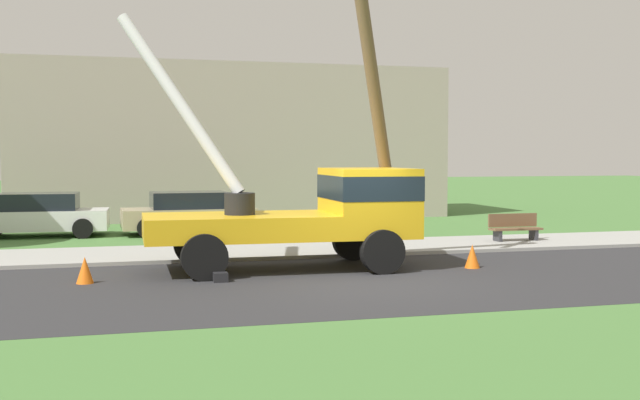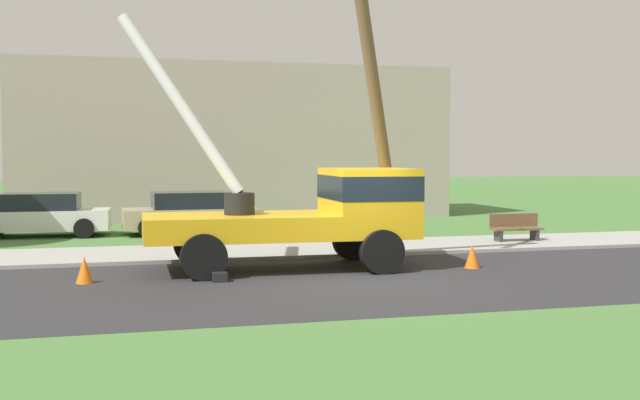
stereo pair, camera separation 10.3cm
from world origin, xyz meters
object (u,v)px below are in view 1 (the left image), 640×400
object	(u,v)px
traffic_cone_behind	(85,270)
parked_sedan_tan	(189,213)
leaning_utility_pole	(374,86)
park_bench	(515,228)
utility_truck	(315,209)
traffic_cone_ahead	(472,256)
parked_sedan_white	(39,215)

from	to	relation	value
traffic_cone_behind	parked_sedan_tan	world-z (taller)	parked_sedan_tan
leaning_utility_pole	traffic_cone_behind	bearing A→B (deg)	-167.19
park_bench	utility_truck	bearing A→B (deg)	-154.70
traffic_cone_behind	parked_sedan_tan	xyz separation A→B (m)	(3.14, 9.76, 0.43)
leaning_utility_pole	park_bench	distance (m)	7.20
park_bench	traffic_cone_ahead	bearing A→B (deg)	-129.26
traffic_cone_ahead	parked_sedan_white	bearing A→B (deg)	135.42
traffic_cone_behind	park_bench	distance (m)	12.99
leaning_utility_pole	parked_sedan_white	size ratio (longest dim) A/B	1.90
utility_truck	park_bench	xyz separation A→B (m)	(7.10, 3.36, -0.95)
utility_truck	leaning_utility_pole	size ratio (longest dim) A/B	0.79
traffic_cone_ahead	park_bench	distance (m)	5.58
traffic_cone_ahead	parked_sedan_white	xyz separation A→B (m)	(-10.43, 10.28, 0.43)
traffic_cone_ahead	leaning_utility_pole	bearing A→B (deg)	139.13
traffic_cone_behind	parked_sedan_tan	distance (m)	10.26
traffic_cone_ahead	parked_sedan_white	size ratio (longest dim) A/B	0.12
traffic_cone_behind	parked_sedan_white	bearing A→B (deg)	99.32
utility_truck	leaning_utility_pole	bearing A→B (deg)	22.35
leaning_utility_pole	parked_sedan_tan	distance (m)	9.72
parked_sedan_tan	park_bench	world-z (taller)	parked_sedan_tan
traffic_cone_ahead	park_bench	bearing A→B (deg)	50.74
traffic_cone_ahead	park_bench	world-z (taller)	park_bench
parked_sedan_white	park_bench	xyz separation A→B (m)	(13.96, -5.96, -0.25)
leaning_utility_pole	traffic_cone_ahead	size ratio (longest dim) A/B	15.26
traffic_cone_ahead	parked_sedan_tan	distance (m)	11.34
park_bench	parked_sedan_tan	bearing A→B (deg)	148.85
parked_sedan_white	park_bench	size ratio (longest dim) A/B	2.81
traffic_cone_behind	park_bench	bearing A→B (deg)	18.99
parked_sedan_tan	traffic_cone_behind	bearing A→B (deg)	-107.84
traffic_cone_ahead	parked_sedan_tan	world-z (taller)	parked_sedan_tan
utility_truck	park_bench	bearing A→B (deg)	25.30
utility_truck	parked_sedan_white	world-z (taller)	utility_truck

